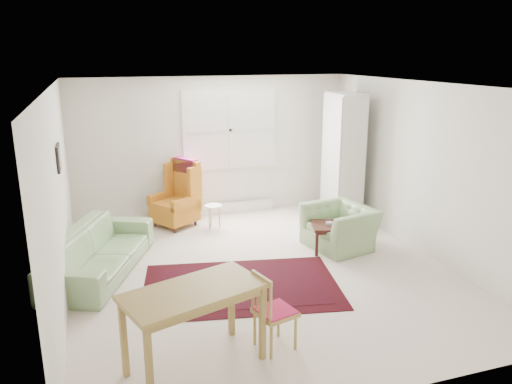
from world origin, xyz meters
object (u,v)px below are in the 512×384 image
object	(u,v)px
armchair	(340,223)
stool	(213,216)
wingback_chair	(174,194)
cabinet	(343,157)
coffee_table	(329,237)
sofa	(99,242)
desk	(195,329)
desk_chair	(275,310)

from	to	relation	value
armchair	stool	world-z (taller)	armchair
wingback_chair	cabinet	distance (m)	3.02
coffee_table	sofa	bearing A→B (deg)	175.43
armchair	cabinet	distance (m)	1.62
sofa	armchair	xyz separation A→B (m)	(3.51, -0.18, -0.05)
sofa	stool	distance (m)	2.29
wingback_chair	desk	xyz separation A→B (m)	(-0.47, -4.07, -0.17)
wingback_chair	coffee_table	distance (m)	2.75
armchair	cabinet	xyz separation A→B (m)	(0.69, 1.27, 0.73)
sofa	desk	xyz separation A→B (m)	(0.79, -2.51, -0.03)
stool	sofa	bearing A→B (deg)	-145.56
armchair	cabinet	bearing A→B (deg)	139.69
wingback_chair	desk_chair	size ratio (longest dim) A/B	1.38
armchair	desk_chair	size ratio (longest dim) A/B	1.18
sofa	wingback_chair	bearing A→B (deg)	-15.79
wingback_chair	coffee_table	bearing A→B (deg)	14.14
wingback_chair	desk_chair	world-z (taller)	wingback_chair
coffee_table	cabinet	size ratio (longest dim) A/B	0.23
armchair	coffee_table	world-z (taller)	armchair
armchair	wingback_chair	world-z (taller)	wingback_chair
sofa	stool	size ratio (longest dim) A/B	5.40
wingback_chair	coffee_table	world-z (taller)	wingback_chair
coffee_table	desk	distance (m)	3.36
wingback_chair	desk	world-z (taller)	wingback_chair
wingback_chair	stool	distance (m)	0.77
sofa	wingback_chair	xyz separation A→B (m)	(1.27, 1.57, 0.14)
sofa	cabinet	world-z (taller)	cabinet
cabinet	armchair	bearing A→B (deg)	-112.80
sofa	cabinet	distance (m)	4.39
armchair	sofa	bearing A→B (deg)	-104.81
wingback_chair	desk	size ratio (longest dim) A/B	0.89
desk	desk_chair	bearing A→B (deg)	5.31
desk_chair	stool	bearing A→B (deg)	-18.62
sofa	armchair	world-z (taller)	sofa
armchair	desk	distance (m)	3.58
armchair	desk_chair	xyz separation A→B (m)	(-1.89, -2.25, 0.03)
stool	desk	xyz separation A→B (m)	(-1.09, -3.80, 0.21)
cabinet	desk_chair	xyz separation A→B (m)	(-2.58, -3.52, -0.70)
cabinet	desk	world-z (taller)	cabinet
armchair	wingback_chair	xyz separation A→B (m)	(-2.24, 1.75, 0.19)
coffee_table	cabinet	distance (m)	1.86
sofa	desk_chair	world-z (taller)	sofa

